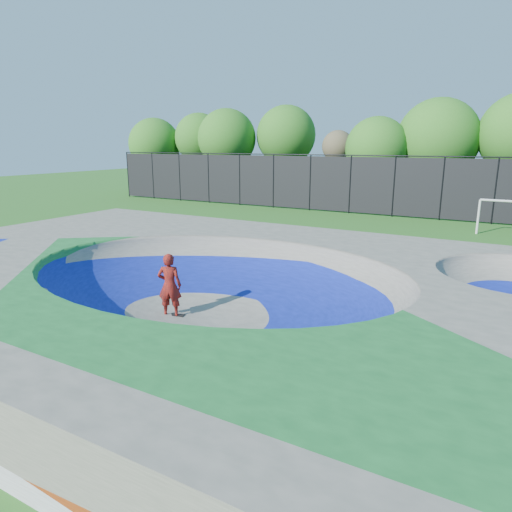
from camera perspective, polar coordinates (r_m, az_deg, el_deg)
The scene contains 7 objects.
ground at distance 13.14m, azimuth -5.23°, elevation -7.59°, with size 120.00×120.00×0.00m, color #205718.
skate_deck at distance 12.88m, azimuth -5.30°, elevation -4.49°, with size 22.00×14.00×1.50m, color gray.
skater at distance 13.07m, azimuth -10.75°, elevation -3.62°, with size 0.67×0.44×1.84m, color red.
skateboard at distance 13.36m, azimuth -10.58°, elevation -7.29°, with size 0.78×0.22×0.05m, color black.
soccer_goal at distance 27.44m, azimuth 29.02°, elevation 4.90°, with size 2.91×0.12×1.92m.
fence at distance 31.91m, azimuth 16.87°, elevation 8.47°, with size 48.09×0.09×4.04m.
treeline at distance 36.58m, azimuth 20.72°, elevation 13.28°, with size 53.98×7.51×8.23m.
Camera 1 is at (7.03, -10.01, 4.81)m, focal length 32.00 mm.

